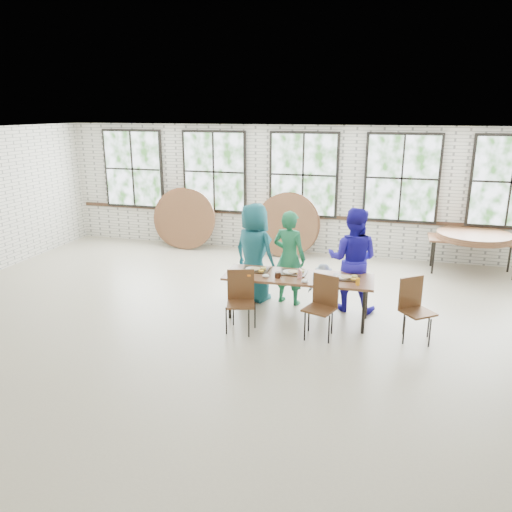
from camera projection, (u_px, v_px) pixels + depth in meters
The scene contains 13 objects.
room at pixel (303, 177), 11.57m from camera, with size 12.00×12.00×12.00m.
dining_table at pixel (298, 279), 8.08m from camera, with size 2.43×0.90×0.74m.
chair_near_left at pixel (241, 295), 7.73m from camera, with size 0.52×0.51×0.95m.
chair_near_right at pixel (322, 301), 7.51m from camera, with size 0.53×0.52×0.95m.
chair_spare at pixel (414, 303), 7.41m from camera, with size 0.58×0.58×0.95m.
adult_teal at pixel (254, 252), 8.87m from camera, with size 0.87×0.56×1.77m, color #195A62.
adult_green at pixel (289, 258), 8.72m from camera, with size 0.61×0.40×1.68m, color #1D6F45.
toddler at pixel (323, 285), 8.69m from camera, with size 0.50×0.29×0.77m, color #14273E.
adult_blue at pixel (353, 260), 8.42m from camera, with size 0.87×0.68×1.78m, color #1F16A0.
storage_table at pixel (474, 241), 10.39m from camera, with size 1.81×0.76×0.74m.
tabletop_clutter at pixel (304, 276), 7.99m from camera, with size 1.96×0.61×0.11m.
round_tops_stacked at pixel (474, 236), 10.36m from camera, with size 1.50×1.50×0.13m.
round_tops_leaning at pixel (234, 222), 11.99m from camera, with size 4.22×0.47×1.49m.
Camera 1 is at (2.11, -7.05, 3.32)m, focal length 35.00 mm.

